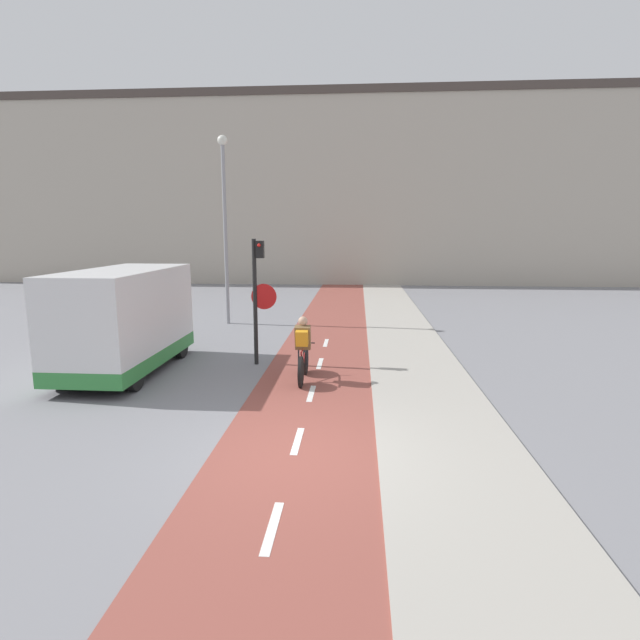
# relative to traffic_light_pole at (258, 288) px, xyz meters

# --- Properties ---
(ground_plane) EXTENTS (120.00, 120.00, 0.00)m
(ground_plane) POSITION_rel_traffic_light_pole_xyz_m (1.61, -5.40, -2.05)
(ground_plane) COLOR gray
(bike_lane) EXTENTS (2.65, 60.00, 0.02)m
(bike_lane) POSITION_rel_traffic_light_pole_xyz_m (1.61, -5.39, -2.04)
(bike_lane) COLOR brown
(bike_lane) RESTS_ON ground_plane
(sidewalk_strip) EXTENTS (2.40, 60.00, 0.05)m
(sidewalk_strip) POSITION_rel_traffic_light_pole_xyz_m (4.14, -5.40, -2.02)
(sidewalk_strip) COLOR #A8A399
(sidewalk_strip) RESTS_ON ground_plane
(building_row_background) EXTENTS (60.00, 5.20, 12.38)m
(building_row_background) POSITION_rel_traffic_light_pole_xyz_m (1.61, 22.48, 4.16)
(building_row_background) COLOR #B2A899
(building_row_background) RESTS_ON ground_plane
(traffic_light_pole) EXTENTS (0.67, 0.25, 3.31)m
(traffic_light_pole) POSITION_rel_traffic_light_pole_xyz_m (0.00, 0.00, 0.00)
(traffic_light_pole) COLOR black
(traffic_light_pole) RESTS_ON ground_plane
(street_lamp_far) EXTENTS (0.36, 0.36, 6.92)m
(street_lamp_far) POSITION_rel_traffic_light_pole_xyz_m (-2.36, 5.80, 2.18)
(street_lamp_far) COLOR gray
(street_lamp_far) RESTS_ON ground_plane
(cyclist_near) EXTENTS (0.46, 1.77, 1.55)m
(cyclist_near) POSITION_rel_traffic_light_pole_xyz_m (1.33, -1.44, -1.32)
(cyclist_near) COLOR black
(cyclist_near) RESTS_ON ground_plane
(van) EXTENTS (1.92, 4.55, 2.58)m
(van) POSITION_rel_traffic_light_pole_xyz_m (-3.19, -0.94, -0.78)
(van) COLOR silver
(van) RESTS_ON ground_plane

